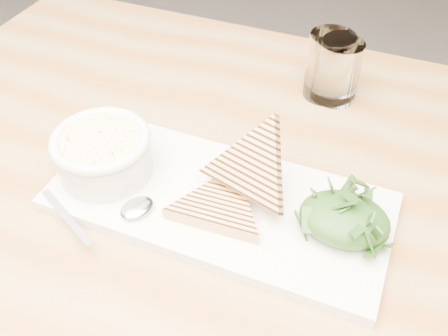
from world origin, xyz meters
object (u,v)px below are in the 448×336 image
(glass_near, at_px, (339,71))
(soup_bowl, at_px, (104,158))
(glass_far, at_px, (328,66))
(platter, at_px, (219,201))
(table_top, at_px, (238,180))

(glass_near, bearing_deg, soup_bowl, -131.25)
(soup_bowl, bearing_deg, glass_far, 51.17)
(soup_bowl, distance_m, glass_far, 0.38)
(soup_bowl, height_order, glass_far, glass_far)
(platter, xyz_separation_m, glass_far, (0.08, 0.29, 0.05))
(table_top, xyz_separation_m, glass_near, (0.09, 0.22, 0.07))
(platter, height_order, glass_far, glass_far)
(soup_bowl, bearing_deg, table_top, 25.18)
(glass_far, bearing_deg, platter, -105.33)
(glass_near, bearing_deg, table_top, -113.53)
(platter, relative_size, soup_bowl, 3.54)
(table_top, distance_m, glass_far, 0.25)
(table_top, relative_size, soup_bowl, 9.56)
(table_top, bearing_deg, platter, -92.95)
(platter, bearing_deg, glass_near, 71.22)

